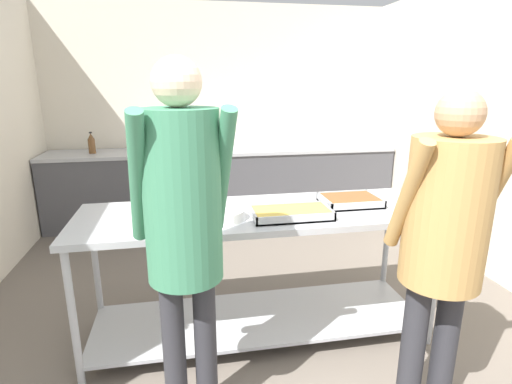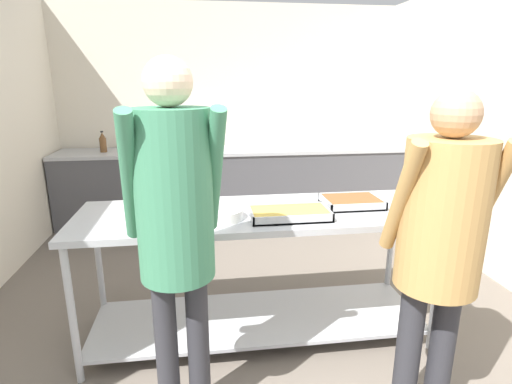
{
  "view_description": "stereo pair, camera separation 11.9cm",
  "coord_description": "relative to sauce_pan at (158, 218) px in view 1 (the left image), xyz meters",
  "views": [
    {
      "loc": [
        -0.52,
        -1.16,
        1.71
      ],
      "look_at": [
        -0.05,
        1.35,
        1.0
      ],
      "focal_mm": 28.0,
      "sensor_mm": 36.0,
      "label": 1
    },
    {
      "loc": [
        -0.4,
        -1.18,
        1.71
      ],
      "look_at": [
        -0.05,
        1.35,
        1.0
      ],
      "focal_mm": 28.0,
      "sensor_mm": 36.0,
      "label": 2
    }
  ],
  "objects": [
    {
      "name": "serving_tray_vegetables",
      "position": [
        0.79,
        -0.01,
        -0.02
      ],
      "size": [
        0.49,
        0.26,
        0.05
      ],
      "color": "#ADAFB5",
      "rests_on": "serving_counter"
    },
    {
      "name": "guest_serving_left",
      "position": [
        0.15,
        -0.54,
        0.18
      ],
      "size": [
        0.49,
        0.41,
        1.82
      ],
      "color": "#2D2D33",
      "rests_on": "ground_plane"
    },
    {
      "name": "wall_right",
      "position": [
        2.85,
        0.96,
        0.38
      ],
      "size": [
        0.06,
        4.25,
        2.65
      ],
      "color": "beige",
      "rests_on": "ground_plane"
    },
    {
      "name": "guest_serving_right",
      "position": [
        1.36,
        -0.68,
        0.09
      ],
      "size": [
        0.5,
        0.38,
        1.68
      ],
      "color": "#2D2D33",
      "rests_on": "ground_plane"
    },
    {
      "name": "sauce_pan",
      "position": [
        0.0,
        0.0,
        0.0
      ],
      "size": [
        0.41,
        0.27,
        0.08
      ],
      "color": "#ADAFB5",
      "rests_on": "serving_counter"
    },
    {
      "name": "serving_counter",
      "position": [
        0.62,
        0.15,
        -0.34
      ],
      "size": [
        2.31,
        0.74,
        0.9
      ],
      "color": "#ADAFB5",
      "rests_on": "ground_plane"
    },
    {
      "name": "wall_rear",
      "position": [
        0.67,
        3.03,
        0.38
      ],
      "size": [
        4.42,
        0.06,
        2.65
      ],
      "color": "beige",
      "rests_on": "ground_plane"
    },
    {
      "name": "serving_tray_roast",
      "position": [
        1.26,
        0.18,
        -0.02
      ],
      "size": [
        0.38,
        0.29,
        0.05
      ],
      "color": "#ADAFB5",
      "rests_on": "serving_counter"
    },
    {
      "name": "plate_stack",
      "position": [
        0.38,
        0.04,
        -0.02
      ],
      "size": [
        0.28,
        0.28,
        0.06
      ],
      "color": "white",
      "rests_on": "serving_counter"
    },
    {
      "name": "back_counter",
      "position": [
        0.67,
        2.66,
        -0.5
      ],
      "size": [
        4.26,
        0.65,
        0.9
      ],
      "color": "#4C4C51",
      "rests_on": "ground_plane"
    },
    {
      "name": "water_bottle",
      "position": [
        -0.88,
        2.65,
        0.06
      ],
      "size": [
        0.08,
        0.08,
        0.25
      ],
      "color": "brown",
      "rests_on": "back_counter"
    }
  ]
}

